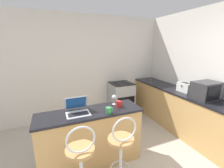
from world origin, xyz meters
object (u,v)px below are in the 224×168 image
Objects in this scene: microwave at (206,90)px; laptop at (77,109)px; bar_stool_far at (121,153)px; mug_red at (119,104)px; bar_stool_near at (81,165)px; toaster at (185,87)px; stove_range at (121,99)px; mug_green at (109,110)px; wine_glass_tall at (114,97)px.

laptop is at bearing 172.31° from microwave.
bar_stool_far is at bearing -52.38° from laptop.
laptop is 0.66m from mug_red.
microwave is (2.37, 0.27, 0.57)m from bar_stool_near.
laptop is 2.29m from toaster.
bar_stool_far reaches higher than mug_red.
laptop reaches higher than stove_range.
stove_range is at bearing 126.72° from toaster.
mug_red is 1.02× the size of mug_green.
mug_red is at bearing -172.91° from toaster.
wine_glass_tall is (0.70, 0.66, 0.53)m from bar_stool_near.
toaster reaches higher than stove_range.
bar_stool_near is 0.74m from laptop.
mug_red is at bearing 33.40° from mug_green.
bar_stool_near is at bearing -142.70° from mug_green.
toaster is at bearing 2.49° from wine_glass_tall.
bar_stool_far is 3.55× the size of toaster.
mug_red is 0.28m from mug_green.
laptop is at bearing 176.50° from mug_red.
mug_red is (0.21, 0.53, 0.46)m from bar_stool_far.
stove_range is 9.25× the size of mug_green.
microwave is 1.71m from wine_glass_tall.
laptop is at bearing -171.75° from wine_glass_tall.
stove_range is at bearing 58.19° from mug_green.
microwave is at bearing -9.35° from mug_red.
bar_stool_near is at bearing -162.67° from toaster.
toaster is at bearing 21.82° from bar_stool_far.
wine_glass_tall is at bearing -120.92° from stove_range.
microwave is (1.85, 0.27, 0.57)m from bar_stool_far.
bar_stool_near is at bearing 180.00° from bar_stool_far.
laptop is at bearing -135.45° from stove_range.
mug_green is (0.50, 0.38, 0.45)m from bar_stool_near.
bar_stool_near is 6.35× the size of wine_glass_tall.
bar_stool_far is at bearing -158.18° from toaster.
bar_stool_near is at bearing -173.61° from microwave.
bar_stool_far is 10.47× the size of mug_red.
mug_green reaches higher than stove_range.
microwave is (2.29, -0.31, 0.10)m from laptop.
laptop is 3.39× the size of mug_green.
laptop is 1.13× the size of toaster.
bar_stool_far is 0.87m from wine_glass_tall.
laptop reaches higher than toaster.
wine_glass_tall reaches higher than mug_green.
microwave is at bearing -13.48° from wine_glass_tall.
toaster is 1.60m from stove_range.
toaster is 2.95× the size of mug_red.
microwave is 4.72× the size of mug_red.
wine_glass_tall is at bearing 166.52° from microwave.
bar_stool_far is 2.16m from stove_range.
microwave reaches higher than bar_stool_near.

